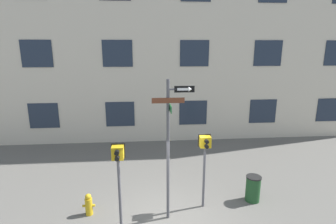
{
  "coord_description": "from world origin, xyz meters",
  "views": [
    {
      "loc": [
        -0.56,
        -6.79,
        5.1
      ],
      "look_at": [
        0.03,
        0.27,
        3.36
      ],
      "focal_mm": 28.0,
      "sensor_mm": 36.0,
      "label": 1
    }
  ],
  "objects_px": {
    "pedestrian_signal_left": "(118,165)",
    "fire_hydrant": "(89,205)",
    "trash_bin": "(253,188)",
    "street_sign_pole": "(170,140)",
    "pedestrian_signal_right": "(205,151)"
  },
  "relations": [
    {
      "from": "street_sign_pole",
      "to": "trash_bin",
      "type": "xyz_separation_m",
      "value": [
        2.9,
        0.7,
        -2.08
      ]
    },
    {
      "from": "pedestrian_signal_right",
      "to": "trash_bin",
      "type": "height_order",
      "value": "pedestrian_signal_right"
    },
    {
      "from": "street_sign_pole",
      "to": "pedestrian_signal_right",
      "type": "height_order",
      "value": "street_sign_pole"
    },
    {
      "from": "trash_bin",
      "to": "fire_hydrant",
      "type": "bearing_deg",
      "value": -176.55
    },
    {
      "from": "street_sign_pole",
      "to": "pedestrian_signal_left",
      "type": "relative_size",
      "value": 1.65
    },
    {
      "from": "pedestrian_signal_left",
      "to": "trash_bin",
      "type": "xyz_separation_m",
      "value": [
        4.34,
        1.18,
        -1.58
      ]
    },
    {
      "from": "pedestrian_signal_left",
      "to": "pedestrian_signal_right",
      "type": "bearing_deg",
      "value": 20.77
    },
    {
      "from": "pedestrian_signal_left",
      "to": "fire_hydrant",
      "type": "xyz_separation_m",
      "value": [
        -1.07,
        0.85,
        -1.69
      ]
    },
    {
      "from": "pedestrian_signal_left",
      "to": "fire_hydrant",
      "type": "bearing_deg",
      "value": 141.64
    },
    {
      "from": "fire_hydrant",
      "to": "street_sign_pole",
      "type": "bearing_deg",
      "value": -8.34
    },
    {
      "from": "street_sign_pole",
      "to": "trash_bin",
      "type": "distance_m",
      "value": 3.64
    },
    {
      "from": "fire_hydrant",
      "to": "trash_bin",
      "type": "distance_m",
      "value": 5.43
    },
    {
      "from": "pedestrian_signal_right",
      "to": "trash_bin",
      "type": "distance_m",
      "value": 2.31
    },
    {
      "from": "street_sign_pole",
      "to": "trash_bin",
      "type": "height_order",
      "value": "street_sign_pole"
    },
    {
      "from": "trash_bin",
      "to": "street_sign_pole",
      "type": "bearing_deg",
      "value": -166.54
    }
  ]
}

